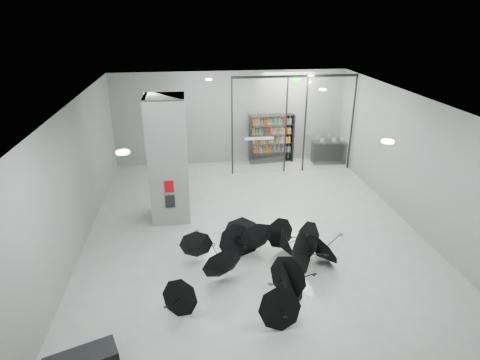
{
  "coord_description": "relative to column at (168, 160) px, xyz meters",
  "views": [
    {
      "loc": [
        -1.8,
        -10.05,
        6.31
      ],
      "look_at": [
        -0.3,
        1.5,
        1.4
      ],
      "focal_mm": 30.19,
      "sensor_mm": 36.0,
      "label": 1
    }
  ],
  "objects": [
    {
      "name": "glass_partition",
      "position": [
        4.89,
        3.5,
        0.18
      ],
      "size": [
        5.06,
        0.08,
        4.0
      ],
      "color": "silver",
      "rests_on": "ground"
    },
    {
      "name": "column",
      "position": [
        0.0,
        0.0,
        0.0
      ],
      "size": [
        1.2,
        1.2,
        4.0
      ],
      "primitive_type": "cube",
      "color": "slate",
      "rests_on": "ground"
    },
    {
      "name": "bookshelf",
      "position": [
        4.28,
        4.75,
        -0.93
      ],
      "size": [
        1.98,
        0.61,
        2.15
      ],
      "primitive_type": null,
      "rotation": [
        0.0,
        0.0,
        0.11
      ],
      "color": "black",
      "rests_on": "ground"
    },
    {
      "name": "info_panel",
      "position": [
        0.0,
        -0.62,
        -1.15
      ],
      "size": [
        0.3,
        0.03,
        0.42
      ],
      "primitive_type": "cube",
      "color": "black",
      "rests_on": "column"
    },
    {
      "name": "shop_counter",
      "position": [
        6.88,
        4.31,
        -1.52
      ],
      "size": [
        1.65,
        0.75,
        0.97
      ],
      "primitive_type": "cube",
      "rotation": [
        0.0,
        0.0,
        -0.07
      ],
      "color": "black",
      "rests_on": "ground"
    },
    {
      "name": "room",
      "position": [
        2.5,
        -2.0,
        0.84
      ],
      "size": [
        14.0,
        14.02,
        4.01
      ],
      "color": "gray",
      "rests_on": "ground"
    },
    {
      "name": "exit_sign",
      "position": [
        4.9,
        3.3,
        1.82
      ],
      "size": [
        0.3,
        0.06,
        0.15
      ],
      "primitive_type": "cube",
      "color": "#0CE533",
      "rests_on": "room"
    },
    {
      "name": "umbrella_cluster",
      "position": [
        2.52,
        -3.33,
        -1.69
      ],
      "size": [
        4.84,
        4.16,
        1.31
      ],
      "color": "black",
      "rests_on": "ground"
    },
    {
      "name": "fire_cabinet",
      "position": [
        0.0,
        -0.62,
        -0.65
      ],
      "size": [
        0.28,
        0.04,
        0.38
      ],
      "primitive_type": "cube",
      "color": "#A50A07",
      "rests_on": "column"
    }
  ]
}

